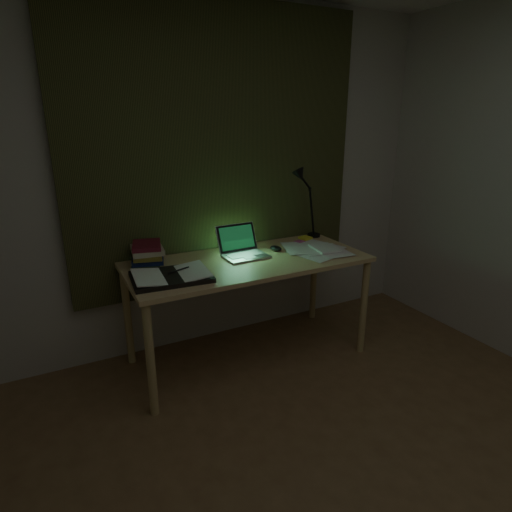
{
  "coord_description": "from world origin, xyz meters",
  "views": [
    {
      "loc": [
        -1.21,
        -0.95,
        1.71
      ],
      "look_at": [
        0.02,
        1.44,
        0.82
      ],
      "focal_mm": 30.0,
      "sensor_mm": 36.0,
      "label": 1
    }
  ],
  "objects": [
    {
      "name": "laptop",
      "position": [
        0.04,
        1.61,
        0.87
      ],
      "size": [
        0.31,
        0.35,
        0.22
      ],
      "primitive_type": null,
      "rotation": [
        0.0,
        0.0,
        0.03
      ],
      "color": "silver",
      "rests_on": "desk"
    },
    {
      "name": "book_stack",
      "position": [
        -0.62,
        1.77,
        0.84
      ],
      "size": [
        0.25,
        0.28,
        0.16
      ],
      "primitive_type": null,
      "rotation": [
        0.0,
        0.0,
        -0.25
      ],
      "color": "white",
      "rests_on": "desk"
    },
    {
      "name": "mouse",
      "position": [
        0.3,
        1.65,
        0.78
      ],
      "size": [
        0.09,
        0.11,
        0.04
      ],
      "primitive_type": "ellipsoid",
      "rotation": [
        0.0,
        0.0,
        0.28
      ],
      "color": "black",
      "rests_on": "desk"
    },
    {
      "name": "desk",
      "position": [
        0.02,
        1.56,
        0.38
      ],
      "size": [
        1.66,
        0.73,
        0.76
      ],
      "primitive_type": null,
      "color": "tan",
      "rests_on": "floor"
    },
    {
      "name": "desk_lamp",
      "position": [
        0.77,
        1.85,
        1.04
      ],
      "size": [
        0.39,
        0.32,
        0.57
      ],
      "primitive_type": null,
      "rotation": [
        0.0,
        0.0,
        0.06
      ],
      "color": "black",
      "rests_on": "desk"
    },
    {
      "name": "sticky_yellow",
      "position": [
        0.67,
        1.81,
        0.77
      ],
      "size": [
        0.1,
        0.1,
        0.02
      ],
      "primitive_type": "cube",
      "rotation": [
        0.0,
        0.0,
        0.2
      ],
      "color": "#FFFE35",
      "rests_on": "desk"
    },
    {
      "name": "loose_papers",
      "position": [
        0.57,
        1.51,
        0.77
      ],
      "size": [
        0.48,
        0.49,
        0.02
      ],
      "primitive_type": null,
      "rotation": [
        0.0,
        0.0,
        -0.34
      ],
      "color": "white",
      "rests_on": "desk"
    },
    {
      "name": "open_textbook",
      "position": [
        -0.55,
        1.45,
        0.78
      ],
      "size": [
        0.49,
        0.37,
        0.04
      ],
      "primitive_type": null,
      "rotation": [
        0.0,
        0.0,
        -0.08
      ],
      "color": "white",
      "rests_on": "desk"
    },
    {
      "name": "wall_back",
      "position": [
        0.0,
        2.0,
        1.25
      ],
      "size": [
        3.5,
        0.0,
        2.5
      ],
      "primitive_type": "cube",
      "color": "beige",
      "rests_on": "ground"
    },
    {
      "name": "curtain",
      "position": [
        0.0,
        1.96,
        1.45
      ],
      "size": [
        2.2,
        0.06,
        2.0
      ],
      "primitive_type": "cube",
      "color": "#2D3118",
      "rests_on": "wall_back"
    },
    {
      "name": "sticky_pink",
      "position": [
        0.57,
        1.74,
        0.76
      ],
      "size": [
        0.08,
        0.08,
        0.01
      ],
      "primitive_type": "cube",
      "rotation": [
        0.0,
        0.0,
        0.28
      ],
      "color": "#D65397",
      "rests_on": "desk"
    }
  ]
}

